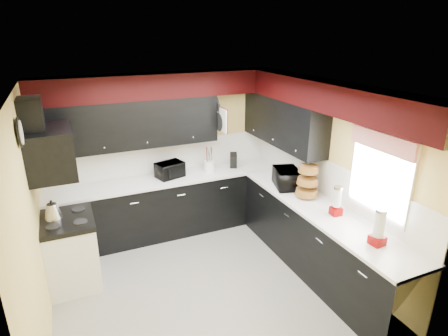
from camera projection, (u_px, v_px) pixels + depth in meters
name	position (u px, v px, depth m)	size (l,w,h in m)	color
ground	(205.00, 285.00, 4.80)	(3.60, 3.60, 0.00)	gray
wall_back	(162.00, 153.00, 5.91)	(3.60, 0.06, 2.50)	#E0C666
wall_right	(327.00, 174.00, 5.05)	(0.06, 3.60, 2.50)	#E0C666
wall_left	(32.00, 227.00, 3.69)	(0.06, 3.60, 2.50)	#E0C666
ceiling	(200.00, 88.00, 3.93)	(3.60, 3.60, 0.06)	white
cab_back	(170.00, 206.00, 5.93)	(3.60, 0.60, 0.90)	black
cab_right	(318.00, 241.00, 4.95)	(0.60, 3.00, 0.90)	black
counter_back	(169.00, 179.00, 5.77)	(3.62, 0.64, 0.04)	white
counter_right	(321.00, 209.00, 4.79)	(0.64, 3.02, 0.04)	white
splash_back	(163.00, 157.00, 5.92)	(3.60, 0.02, 0.50)	white
splash_right	(326.00, 178.00, 5.06)	(0.02, 3.60, 0.50)	white
upper_back	(129.00, 124.00, 5.38)	(2.60, 0.35, 0.70)	black
upper_right	(283.00, 121.00, 5.56)	(0.35, 1.80, 0.70)	black
soffit_back	(161.00, 85.00, 5.38)	(3.60, 0.36, 0.35)	black
soffit_right	(333.00, 97.00, 4.45)	(0.36, 3.24, 0.35)	black
stove	(72.00, 253.00, 4.73)	(0.60, 0.75, 0.86)	white
cooktop	(67.00, 220.00, 4.57)	(0.62, 0.77, 0.06)	black
hood	(50.00, 152.00, 4.24)	(0.50, 0.78, 0.55)	black
hood_duct	(31.00, 116.00, 4.05)	(0.24, 0.40, 0.40)	black
window	(381.00, 176.00, 4.16)	(0.03, 0.86, 0.96)	white
valance	(382.00, 142.00, 4.00)	(0.04, 0.88, 0.20)	red
pan_top	(216.00, 104.00, 5.75)	(0.03, 0.22, 0.40)	black
pan_mid	(219.00, 122.00, 5.72)	(0.03, 0.28, 0.46)	black
pan_low	(213.00, 120.00, 5.95)	(0.03, 0.24, 0.42)	black
cut_board	(223.00, 120.00, 5.60)	(0.03, 0.26, 0.35)	white
baskets	(308.00, 181.00, 5.01)	(0.27, 0.27, 0.50)	brown
clock	(20.00, 133.00, 3.60)	(0.03, 0.30, 0.30)	black
deco_plate	(353.00, 105.00, 4.39)	(0.03, 0.24, 0.24)	white
toaster_oven	(170.00, 170.00, 5.74)	(0.40, 0.33, 0.23)	black
microwave	(287.00, 178.00, 5.38)	(0.48, 0.33, 0.27)	black
utensil_crock	(209.00, 166.00, 5.97)	(0.17, 0.17, 0.18)	white
knife_block	(233.00, 161.00, 6.13)	(0.11, 0.16, 0.24)	black
kettle	(53.00, 211.00, 4.53)	(0.21, 0.21, 0.19)	#BBBBBF
dispenser_a	(337.00, 203.00, 4.55)	(0.12, 0.12, 0.33)	maroon
dispenser_b	(379.00, 228.00, 3.91)	(0.14, 0.14, 0.38)	#5E0412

